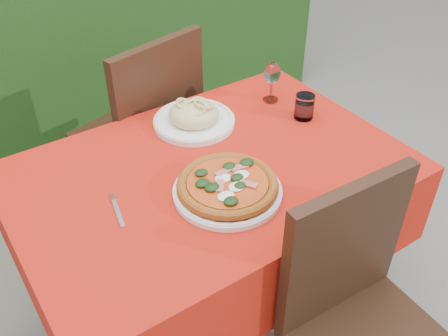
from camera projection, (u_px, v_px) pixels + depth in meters
ground at (213, 309)px, 2.07m from camera, size 60.00×60.00×0.00m
dining_table at (211, 202)px, 1.71m from camera, size 1.26×0.86×0.75m
chair_near at (360, 312)px, 1.43m from camera, size 0.44×0.44×0.93m
chair_far at (147, 127)px, 2.15m from camera, size 0.53×0.53×0.98m
pizza_plate at (228, 187)px, 1.49m from camera, size 0.38×0.38×0.06m
pasta_plate at (194, 117)px, 1.80m from camera, size 0.30×0.30×0.08m
water_glass at (304, 108)px, 1.83m from camera, size 0.07×0.07×0.09m
wine_glass at (272, 74)px, 1.89m from camera, size 0.07×0.07×0.16m
fork at (118, 213)px, 1.44m from camera, size 0.06×0.17×0.00m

